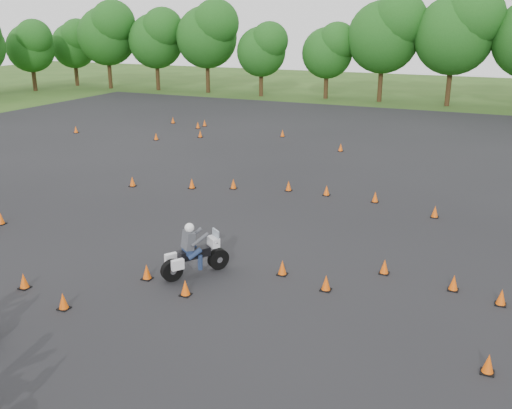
# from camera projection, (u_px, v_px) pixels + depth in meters

# --- Properties ---
(ground) EXTENTS (140.00, 140.00, 0.00)m
(ground) POSITION_uv_depth(u_px,v_px,m) (203.00, 279.00, 17.36)
(ground) COLOR #2D5119
(ground) RESTS_ON ground
(asphalt_pad) EXTENTS (62.00, 62.00, 0.00)m
(asphalt_pad) POSITION_uv_depth(u_px,v_px,m) (276.00, 219.00, 22.57)
(asphalt_pad) COLOR black
(asphalt_pad) RESTS_ON ground
(treeline) EXTENTS (86.59, 32.23, 10.66)m
(treeline) POSITION_uv_depth(u_px,v_px,m) (436.00, 55.00, 46.20)
(treeline) COLOR #1A4E16
(treeline) RESTS_ON ground
(traffic_cones) EXTENTS (36.34, 33.00, 0.45)m
(traffic_cones) POSITION_uv_depth(u_px,v_px,m) (267.00, 220.00, 21.79)
(traffic_cones) COLOR #F2580A
(traffic_cones) RESTS_ON asphalt_pad
(rider_grey) EXTENTS (1.84, 2.28, 1.75)m
(rider_grey) POSITION_uv_depth(u_px,v_px,m) (195.00, 248.00, 17.40)
(rider_grey) COLOR #42444A
(rider_grey) RESTS_ON ground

